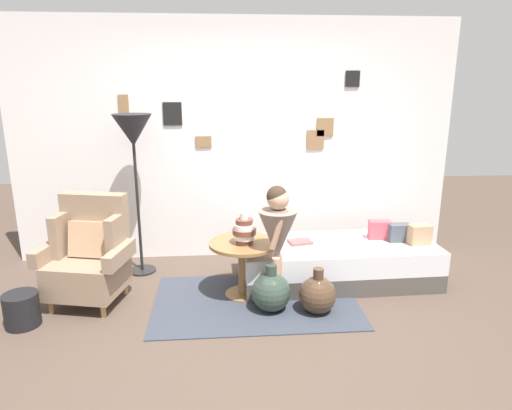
# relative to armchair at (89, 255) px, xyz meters

# --- Properties ---
(ground_plane) EXTENTS (12.00, 12.00, 0.00)m
(ground_plane) POSITION_rel_armchair_xyz_m (1.36, -0.87, -0.44)
(ground_plane) COLOR #4C3D33
(gallery_wall) EXTENTS (4.80, 0.12, 2.60)m
(gallery_wall) POSITION_rel_armchair_xyz_m (1.36, 1.08, 0.86)
(gallery_wall) COLOR silver
(gallery_wall) RESTS_ON ground
(rug) EXTENTS (1.83, 1.18, 0.01)m
(rug) POSITION_rel_armchair_xyz_m (1.48, -0.17, -0.43)
(rug) COLOR #333842
(rug) RESTS_ON ground
(armchair) EXTENTS (0.84, 0.71, 0.97)m
(armchair) POSITION_rel_armchair_xyz_m (0.00, 0.00, 0.00)
(armchair) COLOR tan
(armchair) RESTS_ON ground
(daybed) EXTENTS (1.92, 0.85, 0.40)m
(daybed) POSITION_rel_armchair_xyz_m (2.34, 0.22, -0.24)
(daybed) COLOR #4C4742
(daybed) RESTS_ON ground
(pillow_head) EXTENTS (0.22, 0.14, 0.20)m
(pillow_head) POSITION_rel_armchair_xyz_m (3.11, 0.13, 0.06)
(pillow_head) COLOR tan
(pillow_head) RESTS_ON daybed
(pillow_mid) EXTENTS (0.22, 0.12, 0.18)m
(pillow_mid) POSITION_rel_armchair_xyz_m (2.95, 0.24, 0.05)
(pillow_mid) COLOR #474C56
(pillow_mid) RESTS_ON daybed
(pillow_back) EXTENTS (0.22, 0.14, 0.19)m
(pillow_back) POSITION_rel_armchair_xyz_m (2.78, 0.33, 0.05)
(pillow_back) COLOR #D64C56
(pillow_back) RESTS_ON daybed
(side_table) EXTENTS (0.63, 0.63, 0.53)m
(side_table) POSITION_rel_armchair_xyz_m (1.38, -0.02, -0.05)
(side_table) COLOR olive
(side_table) RESTS_ON ground
(vase_striped) EXTENTS (0.21, 0.21, 0.29)m
(vase_striped) POSITION_rel_armchair_xyz_m (1.39, -0.06, 0.21)
(vase_striped) COLOR brown
(vase_striped) RESTS_ON side_table
(floor_lamp) EXTENTS (0.38, 0.38, 1.64)m
(floor_lamp) POSITION_rel_armchair_xyz_m (0.34, 0.62, 0.98)
(floor_lamp) COLOR black
(floor_lamp) RESTS_ON ground
(person_child) EXTENTS (0.34, 0.34, 1.10)m
(person_child) POSITION_rel_armchair_xyz_m (1.67, -0.23, 0.26)
(person_child) COLOR tan
(person_child) RESTS_ON ground
(book_on_daybed) EXTENTS (0.25, 0.20, 0.03)m
(book_on_daybed) POSITION_rel_armchair_xyz_m (1.96, 0.25, -0.02)
(book_on_daybed) COLOR #855452
(book_on_daybed) RESTS_ON daybed
(demijohn_near) EXTENTS (0.34, 0.34, 0.43)m
(demijohn_near) POSITION_rel_armchair_xyz_m (1.60, -0.33, -0.26)
(demijohn_near) COLOR #2D3D33
(demijohn_near) RESTS_ON ground
(demijohn_far) EXTENTS (0.32, 0.32, 0.41)m
(demijohn_far) POSITION_rel_armchair_xyz_m (2.00, -0.40, -0.27)
(demijohn_far) COLOR #473323
(demijohn_far) RESTS_ON ground
(magazine_basket) EXTENTS (0.28, 0.28, 0.28)m
(magazine_basket) POSITION_rel_armchair_xyz_m (-0.46, -0.42, -0.30)
(magazine_basket) COLOR black
(magazine_basket) RESTS_ON ground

